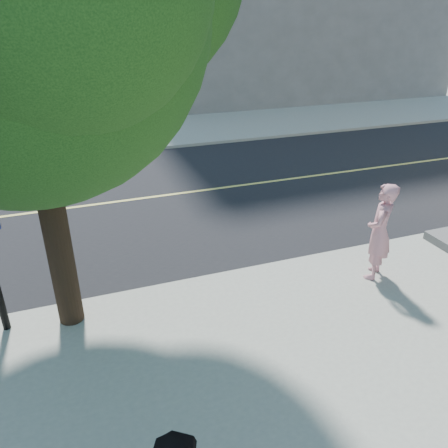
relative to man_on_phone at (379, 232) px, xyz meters
name	(u,v)px	position (x,y,z in m)	size (l,w,h in m)	color
ground	(15,318)	(-6.39, 1.08, -1.05)	(140.00, 140.00, 0.00)	black
road_ew	(26,214)	(-6.39, 5.58, -1.04)	(140.00, 9.00, 0.01)	black
sidewalk_ne	(251,87)	(7.11, 22.58, -0.99)	(29.00, 25.00, 0.12)	#9D9E90
man_on_phone	(379,232)	(0.00, 0.00, 0.00)	(0.68, 0.45, 1.86)	pink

